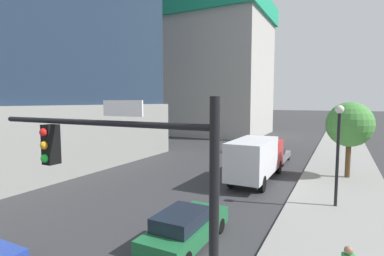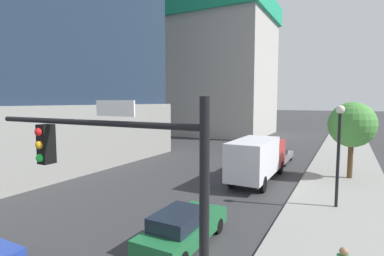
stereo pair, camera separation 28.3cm
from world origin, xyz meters
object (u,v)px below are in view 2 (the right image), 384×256
(car_green, at_px, (183,228))
(car_gray, at_px, (278,156))
(car_gold, at_px, (246,145))
(construction_building, at_px, (222,63))
(street_tree, at_px, (352,125))
(box_truck, at_px, (257,157))
(traffic_light_pole, at_px, (117,174))
(street_lamp, at_px, (339,140))

(car_green, height_order, car_gray, car_green)
(car_gold, bearing_deg, construction_building, 120.77)
(street_tree, height_order, car_green, street_tree)
(box_truck, bearing_deg, construction_building, 116.91)
(construction_building, relative_size, car_gray, 6.18)
(traffic_light_pole, height_order, street_lamp, traffic_light_pole)
(car_gold, distance_m, car_gray, 6.51)
(traffic_light_pole, bearing_deg, car_gold, 101.53)
(traffic_light_pole, xyz_separation_m, street_tree, (4.87, 19.01, -0.04))
(car_green, distance_m, box_truck, 10.74)
(car_gray, bearing_deg, construction_building, 124.28)
(construction_building, relative_size, traffic_light_pole, 4.46)
(traffic_light_pole, xyz_separation_m, box_truck, (-0.99, 15.42, -2.29))
(traffic_light_pole, bearing_deg, car_gray, 92.51)
(box_truck, bearing_deg, street_tree, 31.49)
(car_green, bearing_deg, construction_building, 110.17)
(street_lamp, height_order, street_tree, street_tree)
(traffic_light_pole, bearing_deg, street_lamp, 70.54)
(construction_building, relative_size, car_gold, 6.38)
(street_lamp, relative_size, car_green, 1.15)
(car_gold, relative_size, car_gray, 0.97)
(construction_building, xyz_separation_m, car_green, (14.23, -38.73, -11.73))
(street_lamp, bearing_deg, car_green, -125.82)
(street_lamp, relative_size, car_gray, 1.15)
(car_green, xyz_separation_m, car_gray, (-0.00, 17.86, -0.05))
(construction_building, distance_m, car_gray, 27.87)
(street_lamp, relative_size, car_gold, 1.19)
(car_green, xyz_separation_m, box_truck, (-0.00, 10.69, 1.03))
(construction_building, bearing_deg, traffic_light_pole, -70.70)
(traffic_light_pole, distance_m, car_gold, 27.99)
(street_lamp, height_order, box_truck, street_lamp)
(car_gold, relative_size, box_truck, 0.58)
(street_lamp, bearing_deg, box_truck, 146.42)
(street_tree, height_order, car_gold, street_tree)
(construction_building, xyz_separation_m, street_tree, (20.09, -24.45, -8.45))
(construction_building, bearing_deg, street_tree, -50.60)
(street_lamp, height_order, car_gold, street_lamp)
(street_tree, bearing_deg, construction_building, 129.40)
(street_lamp, xyz_separation_m, car_gold, (-9.78, 15.27, -2.99))
(construction_building, distance_m, street_lamp, 38.05)
(traffic_light_pole, distance_m, street_tree, 19.63)
(street_tree, distance_m, car_green, 15.78)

